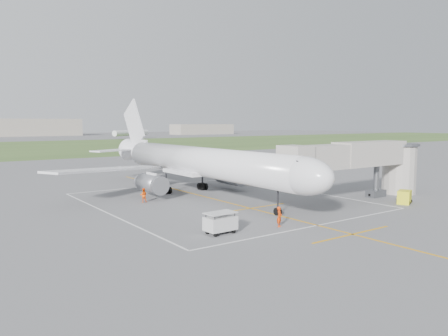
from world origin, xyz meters
TOP-DOWN VIEW (x-y plane):
  - ground at (0.00, 0.00)m, footprint 700.00×700.00m
  - grass_strip at (0.00, 130.00)m, footprint 700.00×120.00m
  - apron_markings at (0.00, -5.82)m, footprint 28.20×60.00m
  - airliner at (-0.00, 0.75)m, footprint 38.93×46.75m
  - jet_bridge at (15.72, -13.50)m, footprint 23.40×5.00m
  - gpu_unit at (16.65, -18.40)m, footprint 2.47×2.13m
  - baggage_cart at (-9.15, -17.19)m, footprint 2.76×1.72m
  - ramp_worker_nose at (-3.27, -18.29)m, footprint 0.82×0.75m
  - ramp_worker_wing at (-8.19, 0.35)m, footprint 1.04×0.95m

SIDE VIEW (x-z plane):
  - ground at x=0.00m, z-range 0.00..0.00m
  - apron_markings at x=0.00m, z-range 0.00..0.01m
  - grass_strip at x=0.00m, z-range 0.00..0.02m
  - gpu_unit at x=16.65m, z-range -0.01..1.56m
  - ramp_worker_wing at x=-8.19m, z-range 0.00..1.73m
  - ramp_worker_nose at x=-3.27m, z-range 0.00..1.88m
  - baggage_cart at x=-9.15m, z-range 0.02..1.90m
  - airliner at x=0.00m, z-range -2.37..11.15m
  - jet_bridge at x=15.72m, z-range 1.14..8.34m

